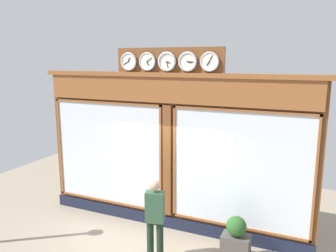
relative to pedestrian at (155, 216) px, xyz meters
The scene contains 4 objects.
shop_facade 1.76m from the pedestrian, 78.19° to the right, with size 6.68×0.42×4.23m.
pedestrian is the anchor object (origin of this frame).
planter_box 1.74m from the pedestrian, 157.37° to the right, with size 0.56×0.36×0.53m, color #4C4742.
planter_shrub 1.62m from the pedestrian, 157.37° to the right, with size 0.40×0.40×0.40m, color #285623.
Camera 1 is at (-3.03, 6.85, 3.96)m, focal length 35.90 mm.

